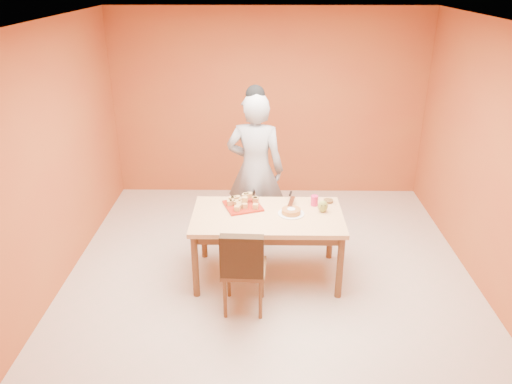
{
  "coord_description": "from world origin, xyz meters",
  "views": [
    {
      "loc": [
        -0.08,
        -4.57,
        3.14
      ],
      "look_at": [
        -0.15,
        0.3,
        0.96
      ],
      "focal_mm": 35.0,
      "sensor_mm": 36.0,
      "label": 1
    }
  ],
  "objects_px": {
    "magenta_glass": "(314,201)",
    "checker_tin": "(328,201)",
    "red_dinner_plate": "(241,204)",
    "egg_ornament": "(323,206)",
    "person": "(255,170)",
    "dining_chair": "(244,267)",
    "dining_table": "(267,222)",
    "pastry_platter": "(243,206)",
    "sponge_cake": "(291,211)"
  },
  "relations": [
    {
      "from": "dining_chair",
      "to": "checker_tin",
      "type": "height_order",
      "value": "dining_chair"
    },
    {
      "from": "magenta_glass",
      "to": "sponge_cake",
      "type": "bearing_deg",
      "value": -139.9
    },
    {
      "from": "pastry_platter",
      "to": "dining_table",
      "type": "bearing_deg",
      "value": -34.39
    },
    {
      "from": "dining_chair",
      "to": "checker_tin",
      "type": "distance_m",
      "value": 1.32
    },
    {
      "from": "red_dinner_plate",
      "to": "checker_tin",
      "type": "distance_m",
      "value": 0.97
    },
    {
      "from": "sponge_cake",
      "to": "checker_tin",
      "type": "bearing_deg",
      "value": 34.97
    },
    {
      "from": "pastry_platter",
      "to": "sponge_cake",
      "type": "bearing_deg",
      "value": -18.4
    },
    {
      "from": "sponge_cake",
      "to": "checker_tin",
      "type": "distance_m",
      "value": 0.52
    },
    {
      "from": "dining_table",
      "to": "dining_chair",
      "type": "distance_m",
      "value": 0.67
    },
    {
      "from": "dining_table",
      "to": "checker_tin",
      "type": "relative_size",
      "value": 15.29
    },
    {
      "from": "dining_table",
      "to": "magenta_glass",
      "type": "relative_size",
      "value": 14.12
    },
    {
      "from": "red_dinner_plate",
      "to": "magenta_glass",
      "type": "bearing_deg",
      "value": 0.71
    },
    {
      "from": "red_dinner_plate",
      "to": "egg_ornament",
      "type": "height_order",
      "value": "egg_ornament"
    },
    {
      "from": "dining_chair",
      "to": "sponge_cake",
      "type": "bearing_deg",
      "value": 53.89
    },
    {
      "from": "red_dinner_plate",
      "to": "dining_table",
      "type": "bearing_deg",
      "value": -37.71
    },
    {
      "from": "pastry_platter",
      "to": "magenta_glass",
      "type": "height_order",
      "value": "magenta_glass"
    },
    {
      "from": "red_dinner_plate",
      "to": "magenta_glass",
      "type": "xyz_separation_m",
      "value": [
        0.81,
        0.01,
        0.05
      ]
    },
    {
      "from": "dining_table",
      "to": "person",
      "type": "xyz_separation_m",
      "value": [
        -0.14,
        0.82,
        0.28
      ]
    },
    {
      "from": "dining_chair",
      "to": "sponge_cake",
      "type": "height_order",
      "value": "dining_chair"
    },
    {
      "from": "pastry_platter",
      "to": "magenta_glass",
      "type": "xyz_separation_m",
      "value": [
        0.78,
        0.05,
        0.05
      ]
    },
    {
      "from": "sponge_cake",
      "to": "egg_ornament",
      "type": "distance_m",
      "value": 0.35
    },
    {
      "from": "dining_chair",
      "to": "magenta_glass",
      "type": "xyz_separation_m",
      "value": [
        0.75,
        0.83,
        0.33
      ]
    },
    {
      "from": "dining_chair",
      "to": "red_dinner_plate",
      "type": "xyz_separation_m",
      "value": [
        -0.06,
        0.82,
        0.28
      ]
    },
    {
      "from": "dining_chair",
      "to": "pastry_platter",
      "type": "height_order",
      "value": "dining_chair"
    },
    {
      "from": "pastry_platter",
      "to": "magenta_glass",
      "type": "distance_m",
      "value": 0.79
    },
    {
      "from": "dining_table",
      "to": "magenta_glass",
      "type": "distance_m",
      "value": 0.59
    },
    {
      "from": "sponge_cake",
      "to": "dining_table",
      "type": "bearing_deg",
      "value": -177.46
    },
    {
      "from": "dining_chair",
      "to": "red_dinner_plate",
      "type": "height_order",
      "value": "dining_chair"
    },
    {
      "from": "person",
      "to": "sponge_cake",
      "type": "distance_m",
      "value": 0.91
    },
    {
      "from": "red_dinner_plate",
      "to": "egg_ornament",
      "type": "bearing_deg",
      "value": -9.98
    },
    {
      "from": "dining_chair",
      "to": "sponge_cake",
      "type": "relative_size",
      "value": 4.6
    },
    {
      "from": "egg_ornament",
      "to": "checker_tin",
      "type": "relative_size",
      "value": 1.27
    },
    {
      "from": "sponge_cake",
      "to": "pastry_platter",
      "type": "bearing_deg",
      "value": 161.6
    },
    {
      "from": "dining_table",
      "to": "checker_tin",
      "type": "distance_m",
      "value": 0.76
    },
    {
      "from": "dining_chair",
      "to": "magenta_glass",
      "type": "distance_m",
      "value": 1.17
    },
    {
      "from": "red_dinner_plate",
      "to": "magenta_glass",
      "type": "distance_m",
      "value": 0.81
    },
    {
      "from": "egg_ornament",
      "to": "magenta_glass",
      "type": "height_order",
      "value": "egg_ornament"
    },
    {
      "from": "pastry_platter",
      "to": "sponge_cake",
      "type": "xyz_separation_m",
      "value": [
        0.52,
        -0.17,
        0.02
      ]
    },
    {
      "from": "magenta_glass",
      "to": "checker_tin",
      "type": "height_order",
      "value": "magenta_glass"
    },
    {
      "from": "person",
      "to": "checker_tin",
      "type": "height_order",
      "value": "person"
    },
    {
      "from": "checker_tin",
      "to": "pastry_platter",
      "type": "bearing_deg",
      "value": -172.33
    },
    {
      "from": "red_dinner_plate",
      "to": "egg_ornament",
      "type": "xyz_separation_m",
      "value": [
        0.88,
        -0.15,
        0.06
      ]
    },
    {
      "from": "person",
      "to": "dining_chair",
      "type": "bearing_deg",
      "value": 93.98
    },
    {
      "from": "checker_tin",
      "to": "dining_chair",
      "type": "bearing_deg",
      "value": -135.16
    },
    {
      "from": "red_dinner_plate",
      "to": "sponge_cake",
      "type": "relative_size",
      "value": 1.38
    },
    {
      "from": "dining_table",
      "to": "sponge_cake",
      "type": "distance_m",
      "value": 0.28
    },
    {
      "from": "dining_table",
      "to": "sponge_cake",
      "type": "bearing_deg",
      "value": 2.54
    },
    {
      "from": "dining_table",
      "to": "egg_ornament",
      "type": "bearing_deg",
      "value": 6.73
    },
    {
      "from": "dining_table",
      "to": "checker_tin",
      "type": "xyz_separation_m",
      "value": [
        0.68,
        0.31,
        0.11
      ]
    },
    {
      "from": "pastry_platter",
      "to": "sponge_cake",
      "type": "relative_size",
      "value": 1.83
    }
  ]
}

